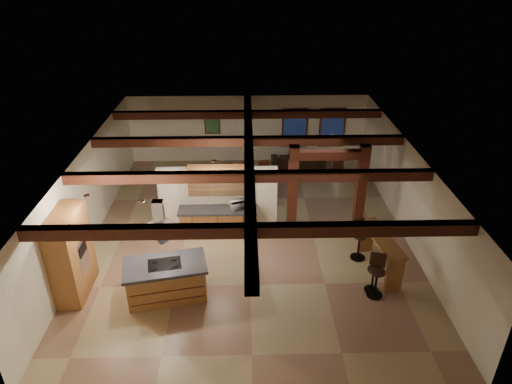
# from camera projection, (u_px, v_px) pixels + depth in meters

# --- Properties ---
(ground) EXTENTS (12.00, 12.00, 0.00)m
(ground) POSITION_uv_depth(u_px,v_px,m) (250.00, 235.00, 14.80)
(ground) COLOR tan
(ground) RESTS_ON ground
(room_walls) EXTENTS (12.00, 12.00, 12.00)m
(room_walls) POSITION_uv_depth(u_px,v_px,m) (249.00, 187.00, 13.97)
(room_walls) COLOR white
(room_walls) RESTS_ON ground
(ceiling_beams) EXTENTS (10.00, 12.00, 0.28)m
(ceiling_beams) POSITION_uv_depth(u_px,v_px,m) (249.00, 157.00, 13.51)
(ceiling_beams) COLOR #3B190E
(ceiling_beams) RESTS_ON room_walls
(timber_posts) EXTENTS (2.50, 0.30, 2.90)m
(timber_posts) POSITION_uv_depth(u_px,v_px,m) (328.00, 179.00, 14.47)
(timber_posts) COLOR #3B190E
(timber_posts) RESTS_ON ground
(partition_wall) EXTENTS (3.80, 0.18, 2.20)m
(partition_wall) POSITION_uv_depth(u_px,v_px,m) (218.00, 199.00, 14.71)
(partition_wall) COLOR white
(partition_wall) RESTS_ON ground
(pantry_cabinet) EXTENTS (0.67, 1.60, 2.40)m
(pantry_cabinet) POSITION_uv_depth(u_px,v_px,m) (71.00, 254.00, 11.85)
(pantry_cabinet) COLOR #9B5632
(pantry_cabinet) RESTS_ON ground
(back_counter) EXTENTS (2.50, 0.66, 0.94)m
(back_counter) POSITION_uv_depth(u_px,v_px,m) (218.00, 221.00, 14.66)
(back_counter) COLOR #9B5632
(back_counter) RESTS_ON ground
(upper_display_cabinet) EXTENTS (1.80, 0.36, 0.95)m
(upper_display_cabinet) POSITION_uv_depth(u_px,v_px,m) (217.00, 180.00, 14.19)
(upper_display_cabinet) COLOR #9B5632
(upper_display_cabinet) RESTS_ON partition_wall
(range_hood) EXTENTS (1.10, 1.10, 1.40)m
(range_hood) POSITION_uv_depth(u_px,v_px,m) (162.00, 240.00, 11.38)
(range_hood) COLOR silver
(range_hood) RESTS_ON room_walls
(back_windows) EXTENTS (2.70, 0.07, 1.70)m
(back_windows) POSITION_uv_depth(u_px,v_px,m) (313.00, 128.00, 19.40)
(back_windows) COLOR #3B190E
(back_windows) RESTS_ON room_walls
(framed_art) EXTENTS (0.65, 0.05, 0.85)m
(framed_art) POSITION_uv_depth(u_px,v_px,m) (212.00, 124.00, 19.22)
(framed_art) COLOR #3B190E
(framed_art) RESTS_ON room_walls
(recessed_cans) EXTENTS (3.16, 2.46, 0.03)m
(recessed_cans) POSITION_uv_depth(u_px,v_px,m) (151.00, 184.00, 11.70)
(recessed_cans) COLOR silver
(recessed_cans) RESTS_ON room_walls
(kitchen_island) EXTENTS (2.30, 1.52, 1.05)m
(kitchen_island) POSITION_uv_depth(u_px,v_px,m) (166.00, 280.00, 11.97)
(kitchen_island) COLOR #9B5632
(kitchen_island) RESTS_ON ground
(dining_table) EXTENTS (2.02, 1.36, 0.65)m
(dining_table) POSITION_uv_depth(u_px,v_px,m) (248.00, 188.00, 17.01)
(dining_table) COLOR #3F1B0F
(dining_table) RESTS_ON ground
(sofa) EXTENTS (2.27, 1.01, 0.65)m
(sofa) POSITION_uv_depth(u_px,v_px,m) (298.00, 160.00, 19.34)
(sofa) COLOR black
(sofa) RESTS_ON ground
(microwave) EXTENTS (0.56, 0.47, 0.27)m
(microwave) POSITION_uv_depth(u_px,v_px,m) (238.00, 205.00, 14.39)
(microwave) COLOR #ACACB0
(microwave) RESTS_ON back_counter
(bar_counter) EXTENTS (0.87, 2.20, 1.12)m
(bar_counter) POSITION_uv_depth(u_px,v_px,m) (380.00, 248.00, 12.87)
(bar_counter) COLOR #9B5632
(bar_counter) RESTS_ON ground
(side_table) EXTENTS (0.52, 0.52, 0.53)m
(side_table) POSITION_uv_depth(u_px,v_px,m) (338.00, 164.00, 19.12)
(side_table) COLOR #3B190E
(side_table) RESTS_ON ground
(table_lamp) EXTENTS (0.25, 0.25, 0.30)m
(table_lamp) POSITION_uv_depth(u_px,v_px,m) (339.00, 153.00, 18.89)
(table_lamp) COLOR black
(table_lamp) RESTS_ON side_table
(bar_stool_a) EXTENTS (0.45, 0.46, 1.24)m
(bar_stool_a) POSITION_uv_depth(u_px,v_px,m) (377.00, 275.00, 11.98)
(bar_stool_a) COLOR black
(bar_stool_a) RESTS_ON ground
(bar_stool_b) EXTENTS (0.42, 0.43, 1.11)m
(bar_stool_b) POSITION_uv_depth(u_px,v_px,m) (374.00, 273.00, 12.18)
(bar_stool_b) COLOR black
(bar_stool_b) RESTS_ON ground
(bar_stool_c) EXTENTS (0.46, 0.48, 1.26)m
(bar_stool_c) POSITION_uv_depth(u_px,v_px,m) (359.00, 239.00, 13.46)
(bar_stool_c) COLOR black
(bar_stool_c) RESTS_ON ground
(dining_chairs) EXTENTS (2.09, 2.09, 1.20)m
(dining_chairs) POSITION_uv_depth(u_px,v_px,m) (248.00, 182.00, 16.87)
(dining_chairs) COLOR #3B190E
(dining_chairs) RESTS_ON ground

